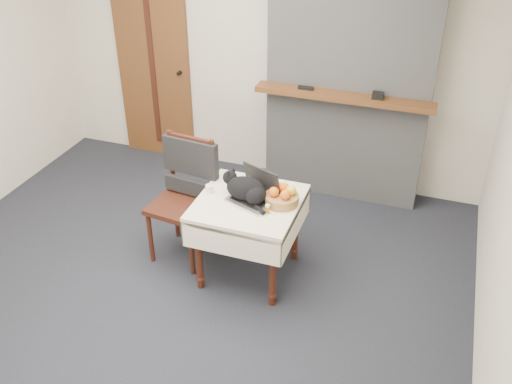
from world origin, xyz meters
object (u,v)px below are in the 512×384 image
laptop (255,192)px  fruit_basket (282,196)px  chair (187,182)px  cream_jar (209,189)px  pill_bottle (267,209)px  side_table (248,213)px  cat (247,189)px  door (154,68)px

laptop → fruit_basket: (0.21, 0.02, -0.00)m
laptop → fruit_basket: size_ratio=1.60×
chair → cream_jar: bearing=-22.2°
laptop → pill_bottle: size_ratio=5.88×
cream_jar → side_table: bearing=-1.6°
cat → cream_jar: cat is taller
chair → fruit_basket: bearing=-0.4°
pill_bottle → fruit_basket: (0.06, 0.16, 0.02)m
door → cream_jar: door is taller
cat → fruit_basket: (0.27, 0.05, -0.04)m
chair → cat: bearing=-8.2°
fruit_basket → side_table: bearing=-167.9°
laptop → chair: size_ratio=0.40×
pill_bottle → fruit_basket: size_ratio=0.27×
fruit_basket → door: bearing=139.9°
cream_jar → chair: 0.31m
pill_bottle → cream_jar: bearing=166.9°
pill_bottle → chair: size_ratio=0.07×
laptop → cream_jar: laptop is taller
door → cat: bearing=-45.2°
fruit_basket → cat: bearing=-169.2°
pill_bottle → fruit_basket: 0.18m
side_table → cat: cat is taller
side_table → laptop: (0.04, 0.04, 0.17)m
door → pill_bottle: size_ratio=28.20×
cat → pill_bottle: (0.21, -0.11, -0.06)m
laptop → chair: (-0.63, 0.12, -0.09)m
fruit_basket → laptop: bearing=-174.9°
fruit_basket → pill_bottle: bearing=-109.9°
door → pill_bottle: bearing=-43.8°
door → cat: (1.65, -1.67, -0.20)m
cat → pill_bottle: bearing=-11.7°
fruit_basket → chair: chair is taller
door → cat: size_ratio=4.70×
laptop → fruit_basket: laptop is taller
laptop → cat: bearing=-129.4°
cat → fruit_basket: 0.27m
laptop → pill_bottle: laptop is taller
pill_bottle → fruit_basket: fruit_basket is taller
side_table → laptop: bearing=40.6°
side_table → pill_bottle: bearing=-30.2°
side_table → fruit_basket: 0.31m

